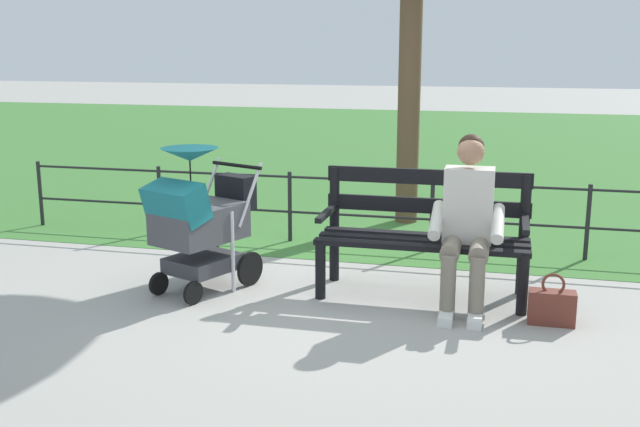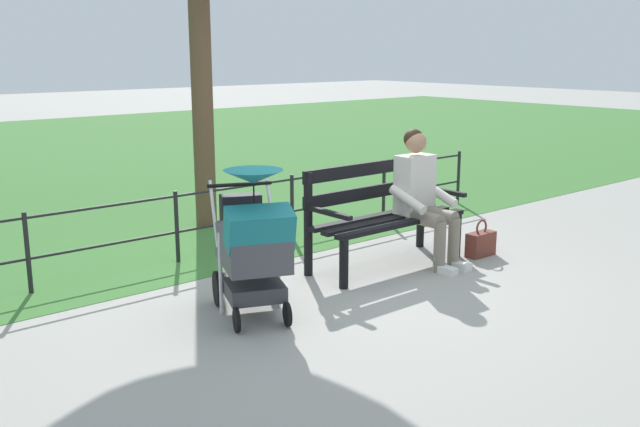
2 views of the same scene
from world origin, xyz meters
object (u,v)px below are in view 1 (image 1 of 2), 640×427
at_px(person_on_bench, 467,218).
at_px(handbag, 552,306).
at_px(stroller, 199,218).
at_px(park_bench, 424,228).

height_order(person_on_bench, handbag, person_on_bench).
bearing_deg(stroller, park_bench, -168.16).
relative_size(person_on_bench, handbag, 3.45).
relative_size(person_on_bench, stroller, 1.11).
xyz_separation_m(person_on_bench, handbag, (-0.62, 0.23, -0.55)).
distance_m(stroller, handbag, 2.71).
height_order(park_bench, stroller, stroller).
xyz_separation_m(stroller, handbag, (-2.67, 0.10, -0.47)).
bearing_deg(person_on_bench, stroller, 3.81).
distance_m(park_bench, person_on_bench, 0.43).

